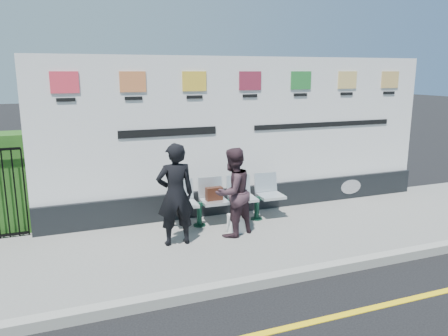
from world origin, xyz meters
name	(u,v)px	position (x,y,z in m)	size (l,w,h in m)	color
ground	(340,316)	(0.00, 0.00, 0.00)	(80.00, 80.00, 0.00)	black
pavement	(252,238)	(0.00, 2.50, 0.06)	(14.00, 3.00, 0.12)	slate
kerb	(297,275)	(0.00, 1.00, 0.07)	(14.00, 0.18, 0.14)	gray
yellow_line	(340,316)	(0.00, 0.00, 0.00)	(14.00, 0.10, 0.01)	yellow
billboard	(248,146)	(0.50, 3.85, 1.42)	(8.00, 0.30, 3.00)	black
bench	(229,210)	(-0.14, 3.23, 0.35)	(2.13, 0.56, 0.46)	silver
woman_left	(175,194)	(-1.31, 2.58, 0.95)	(0.60, 0.39, 1.65)	black
woman_right	(233,192)	(-0.31, 2.62, 0.87)	(0.73, 0.57, 1.50)	#37242B
handbag_brown	(214,194)	(-0.42, 3.24, 0.69)	(0.30, 0.13, 0.24)	black
carrier_bag_white	(238,223)	(-0.18, 2.71, 0.28)	(0.32, 0.19, 0.32)	white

